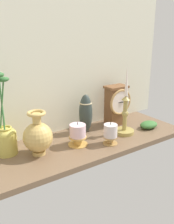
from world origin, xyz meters
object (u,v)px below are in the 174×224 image
(brass_vase_jar, at_px, (5,136))
(pillar_candle_front, at_px, (110,133))
(candlestick_tall_left, at_px, (125,116))
(mantel_clock, at_px, (116,105))
(pillar_candle_near_clock, at_px, (78,134))
(brass_vase_bulbous, at_px, (38,136))
(tall_ceramic_vase, at_px, (86,113))

(brass_vase_jar, relative_size, pillar_candle_front, 3.32)
(candlestick_tall_left, xyz_separation_m, brass_vase_jar, (-0.55, 0.12, -0.01))
(pillar_candle_front, bearing_deg, mantel_clock, 43.73)
(mantel_clock, distance_m, candlestick_tall_left, 0.13)
(pillar_candle_front, xyz_separation_m, pillar_candle_near_clock, (-0.13, 0.07, 0.00))
(candlestick_tall_left, height_order, pillar_candle_near_clock, candlestick_tall_left)
(candlestick_tall_left, bearing_deg, brass_vase_jar, 168.13)
(candlestick_tall_left, bearing_deg, brass_vase_bulbous, 175.06)
(candlestick_tall_left, relative_size, tall_ceramic_vase, 1.81)
(candlestick_tall_left, relative_size, pillar_candle_near_clock, 3.22)
(pillar_candle_front, bearing_deg, tall_ceramic_vase, 94.39)
(brass_vase_jar, xyz_separation_m, pillar_candle_front, (0.42, -0.17, -0.03))
(candlestick_tall_left, xyz_separation_m, brass_vase_bulbous, (-0.44, 0.04, -0.01))
(candlestick_tall_left, distance_m, pillar_candle_near_clock, 0.27)
(mantel_clock, xyz_separation_m, tall_ceramic_vase, (-0.19, 0.01, -0.01))
(mantel_clock, height_order, brass_vase_bulbous, mantel_clock)
(pillar_candle_near_clock, distance_m, tall_ceramic_vase, 0.16)
(candlestick_tall_left, height_order, brass_vase_bulbous, candlestick_tall_left)
(brass_vase_jar, bearing_deg, candlestick_tall_left, -11.87)
(brass_vase_bulbous, bearing_deg, mantel_clock, 9.39)
(brass_vase_bulbous, height_order, pillar_candle_front, brass_vase_bulbous)
(candlestick_tall_left, distance_m, brass_vase_bulbous, 0.45)
(pillar_candle_near_clock, bearing_deg, tall_ceramic_vase, 42.74)
(tall_ceramic_vase, bearing_deg, pillar_candle_front, -85.61)
(brass_vase_jar, bearing_deg, pillar_candle_front, -21.96)
(candlestick_tall_left, height_order, brass_vase_jar, candlestick_tall_left)
(pillar_candle_front, height_order, tall_ceramic_vase, tall_ceramic_vase)
(tall_ceramic_vase, bearing_deg, pillar_candle_near_clock, -137.26)
(candlestick_tall_left, relative_size, brass_vase_jar, 1.01)
(pillar_candle_near_clock, bearing_deg, brass_vase_jar, 161.77)
(mantel_clock, relative_size, candlestick_tall_left, 0.60)
(brass_vase_jar, bearing_deg, brass_vase_bulbous, -35.70)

